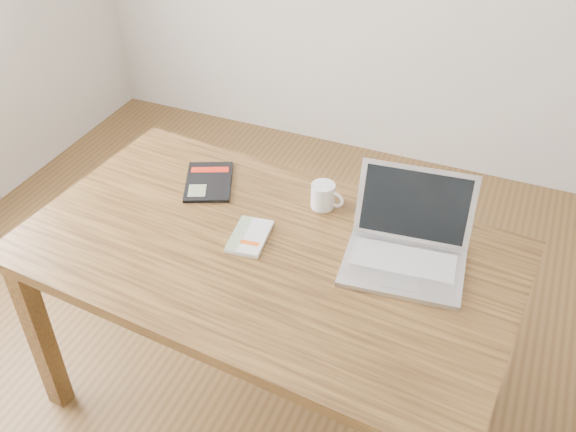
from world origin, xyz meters
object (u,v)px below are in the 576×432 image
at_px(black_guidebook, 209,182).
at_px(coffee_mug, 324,195).
at_px(laptop, 407,245).
at_px(desk, 266,270).
at_px(white_guidebook, 250,237).

relative_size(black_guidebook, coffee_mug, 2.42).
height_order(laptop, coffee_mug, laptop).
bearing_deg(coffee_mug, black_guidebook, -168.74).
distance_m(desk, white_guidebook, 0.12).
distance_m(laptop, coffee_mug, 0.35).
distance_m(white_guidebook, black_guidebook, 0.34).
relative_size(desk, coffee_mug, 13.71).
height_order(desk, laptop, laptop).
bearing_deg(black_guidebook, coffee_mug, -20.02).
bearing_deg(black_guidebook, white_guidebook, -63.62).
distance_m(white_guidebook, laptop, 0.49).
bearing_deg(white_guidebook, coffee_mug, 50.38).
height_order(desk, black_guidebook, black_guidebook).
relative_size(black_guidebook, laptop, 0.72).
bearing_deg(laptop, coffee_mug, 149.09).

